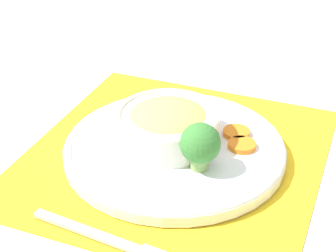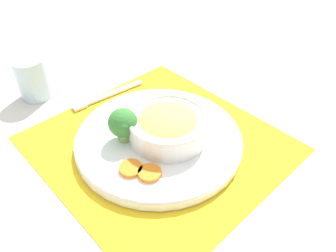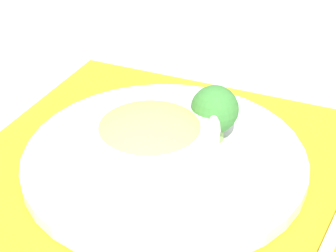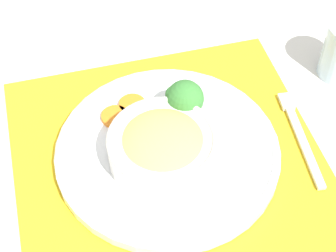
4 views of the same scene
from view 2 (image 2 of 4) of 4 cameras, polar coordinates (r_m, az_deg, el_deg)
ground_plane at (r=0.65m, az=-1.61°, el=-3.15°), size 4.00×4.00×0.00m
placemat at (r=0.65m, az=-1.62°, el=-3.02°), size 0.49×0.47×0.00m
plate at (r=0.64m, az=-1.64°, el=-2.16°), size 0.33×0.33×0.02m
bowl at (r=0.62m, az=0.02°, el=0.23°), size 0.15×0.15×0.06m
broccoli_floret at (r=0.61m, az=-7.84°, el=0.44°), size 0.06×0.06×0.07m
carrot_slice_near at (r=0.58m, az=-6.48°, el=-7.33°), size 0.04×0.04×0.01m
carrot_slice_middle at (r=0.57m, az=-3.21°, el=-8.16°), size 0.04×0.04×0.01m
water_glass at (r=0.82m, az=-22.40°, el=7.40°), size 0.07×0.07×0.10m
fork at (r=0.78m, az=-11.47°, el=4.90°), size 0.02×0.18×0.01m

